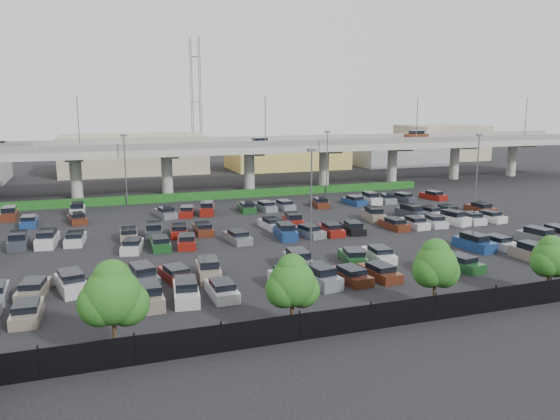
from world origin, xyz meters
name	(u,v)px	position (x,y,z in m)	size (l,w,h in m)	color
ground	(284,232)	(0.00, 0.00, 0.00)	(280.00, 280.00, 0.00)	black
overpass	(219,150)	(-0.18, 32.01, 6.97)	(150.00, 13.00, 15.80)	gray
hedge	(231,194)	(0.00, 25.00, 0.55)	(66.00, 1.60, 1.10)	#134113
fence	(422,310)	(-0.05, -28.00, 0.90)	(70.00, 0.10, 2.00)	black
tree_row	(421,266)	(0.70, -26.53, 3.52)	(65.07, 3.66, 5.94)	#332316
parked_cars	(291,236)	(-0.73, -4.28, 0.62)	(63.10, 41.57, 1.67)	silver
light_poles	(245,178)	(-4.13, 2.00, 6.24)	(66.90, 48.38, 10.30)	#535459
distant_buildings	(244,152)	(12.38, 61.81, 3.74)	(138.00, 24.00, 9.00)	gray
comm_tower	(196,99)	(4.00, 74.00, 15.61)	(2.40, 2.40, 30.00)	#535459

